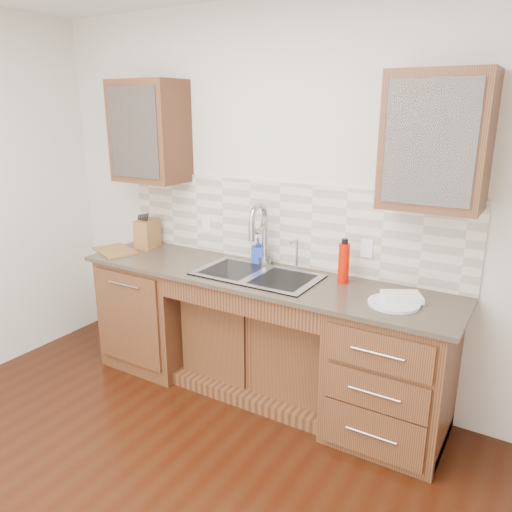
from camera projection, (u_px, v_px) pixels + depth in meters
The scene contains 23 objects.
wall_back at pixel (285, 202), 3.57m from camera, with size 4.00×0.10×2.70m, color silver.
base_cabinet_left at pixel (158, 310), 4.01m from camera, with size 0.70×0.62×0.88m, color #593014.
base_cabinet_center at pixel (265, 343), 3.64m from camera, with size 1.20×0.44×0.70m, color #593014.
base_cabinet_right at pixel (391, 372), 3.07m from camera, with size 0.70×0.62×0.88m, color #593014.
countertop at pixel (258, 277), 3.39m from camera, with size 2.70×0.65×0.03m, color #84705B.
backsplash at pixel (281, 224), 3.56m from camera, with size 2.70×0.02×0.59m, color beige.
sink at pixel (257, 287), 3.40m from camera, with size 0.84×0.46×0.19m, color #9E9EA5.
faucet at pixel (265, 238), 3.54m from camera, with size 0.04×0.04×0.40m, color #999993.
filter_tap at pixel (297, 254), 3.45m from camera, with size 0.02×0.02×0.24m, color #999993.
upper_cabinet_left at pixel (150, 132), 3.77m from camera, with size 0.55×0.34×0.75m, color #593014.
upper_cabinet_right at pixel (437, 141), 2.73m from camera, with size 0.55×0.34×0.75m, color #593014.
outlet_left at pixel (206, 225), 3.90m from camera, with size 0.08×0.01×0.12m, color white.
outlet_right at pixel (367, 248), 3.25m from camera, with size 0.08×0.01×0.12m, color white.
soap_bottle at pixel (258, 251), 3.62m from camera, with size 0.09×0.09×0.19m, color blue.
water_bottle at pixel (344, 263), 3.20m from camera, with size 0.07×0.07×0.26m, color red.
plate at pixel (394, 303), 2.88m from camera, with size 0.30×0.30×0.02m, color silver.
dish_towel at pixel (402, 297), 2.91m from camera, with size 0.22×0.16×0.04m, color white.
knife_block at pixel (147, 233), 4.02m from camera, with size 0.13×0.21×0.23m, color #9E8250.
cutting_board at pixel (115, 251), 3.93m from camera, with size 0.35×0.24×0.02m, color brown.
cup_left_a at pixel (136, 138), 3.86m from camera, with size 0.12×0.12×0.09m, color silver.
cup_left_b at pixel (163, 140), 3.73m from camera, with size 0.09×0.09×0.09m, color white.
cup_right_a at pixel (422, 150), 2.79m from camera, with size 0.13×0.13×0.10m, color white.
cup_right_b at pixel (454, 152), 2.70m from camera, with size 0.09×0.09×0.09m, color white.
Camera 1 is at (1.65, -1.33, 2.01)m, focal length 35.00 mm.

